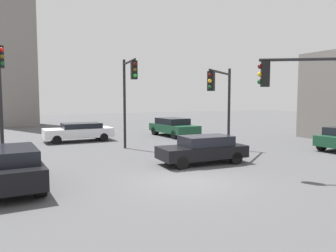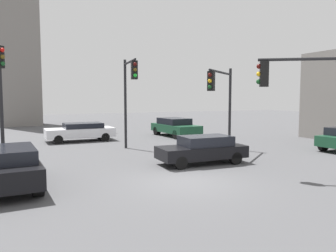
# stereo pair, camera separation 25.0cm
# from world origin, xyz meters

# --- Properties ---
(ground_plane) EXTENTS (106.83, 106.83, 0.00)m
(ground_plane) POSITION_xyz_m (0.00, 0.00, 0.00)
(ground_plane) COLOR #4C4C4F
(traffic_light_0) EXTENTS (3.13, 2.46, 4.90)m
(traffic_light_0) POSITION_xyz_m (4.75, 4.61, 3.46)
(traffic_light_0) COLOR black
(traffic_light_0) RESTS_ON ground_plane
(traffic_light_1) EXTENTS (0.47, 0.47, 5.47)m
(traffic_light_1) POSITION_xyz_m (-6.22, 6.13, 3.80)
(traffic_light_1) COLOR black
(traffic_light_1) RESTS_ON ground_plane
(traffic_light_2) EXTENTS (0.56, 2.89, 5.46)m
(traffic_light_2) POSITION_xyz_m (0.40, 7.56, 3.84)
(traffic_light_2) COLOR black
(traffic_light_2) RESTS_ON ground_plane
(traffic_light_3) EXTENTS (2.86, 2.03, 4.96)m
(traffic_light_3) POSITION_xyz_m (4.42, -1.37, 3.49)
(traffic_light_3) COLOR black
(traffic_light_3) RESTS_ON ground_plane
(car_0) EXTENTS (2.09, 4.68, 1.45)m
(car_0) POSITION_xyz_m (-5.98, 1.95, 0.77)
(car_0) COLOR black
(car_0) RESTS_ON ground_plane
(car_1) EXTENTS (4.29, 1.93, 1.33)m
(car_1) POSITION_xyz_m (2.33, 2.60, 0.70)
(car_1) COLOR black
(car_1) RESTS_ON ground_plane
(car_2) EXTENTS (4.78, 2.09, 1.32)m
(car_2) POSITION_xyz_m (-1.35, 13.39, 0.72)
(car_2) COLOR silver
(car_2) RESTS_ON ground_plane
(car_3) EXTENTS (2.42, 4.91, 1.48)m
(car_3) POSITION_xyz_m (6.20, 13.10, 0.79)
(car_3) COLOR #19472D
(car_3) RESTS_ON ground_plane
(skyline_tower) EXTENTS (4.49, 4.49, 25.86)m
(skyline_tower) POSITION_xyz_m (-4.94, 30.28, 12.93)
(skyline_tower) COLOR gray
(skyline_tower) RESTS_ON ground_plane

